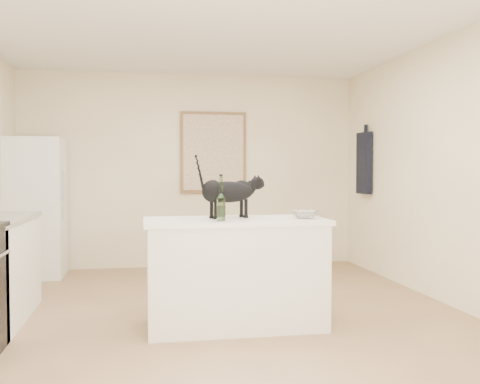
{
  "coord_description": "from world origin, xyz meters",
  "views": [
    {
      "loc": [
        -0.66,
        -4.62,
        1.29
      ],
      "look_at": [
        0.15,
        -0.15,
        1.12
      ],
      "focal_mm": 40.61,
      "sensor_mm": 36.0,
      "label": 1
    }
  ],
  "objects_px": {
    "wine_bottle": "(221,201)",
    "glass_bowl": "(305,215)",
    "black_cat": "(228,195)",
    "fridge": "(35,207)"
  },
  "relations": [
    {
      "from": "wine_bottle",
      "to": "glass_bowl",
      "type": "xyz_separation_m",
      "value": [
        0.73,
        0.12,
        -0.13
      ]
    },
    {
      "from": "black_cat",
      "to": "wine_bottle",
      "type": "distance_m",
      "value": 0.27
    },
    {
      "from": "fridge",
      "to": "glass_bowl",
      "type": "xyz_separation_m",
      "value": [
        2.64,
        -2.61,
        0.08
      ]
    },
    {
      "from": "wine_bottle",
      "to": "fridge",
      "type": "bearing_deg",
      "value": 124.9
    },
    {
      "from": "fridge",
      "to": "glass_bowl",
      "type": "relative_size",
      "value": 6.55
    },
    {
      "from": "black_cat",
      "to": "wine_bottle",
      "type": "relative_size",
      "value": 1.74
    },
    {
      "from": "fridge",
      "to": "black_cat",
      "type": "height_order",
      "value": "fridge"
    },
    {
      "from": "glass_bowl",
      "to": "fridge",
      "type": "bearing_deg",
      "value": 135.23
    },
    {
      "from": "glass_bowl",
      "to": "wine_bottle",
      "type": "bearing_deg",
      "value": -170.86
    },
    {
      "from": "fridge",
      "to": "black_cat",
      "type": "distance_m",
      "value": 3.19
    }
  ]
}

